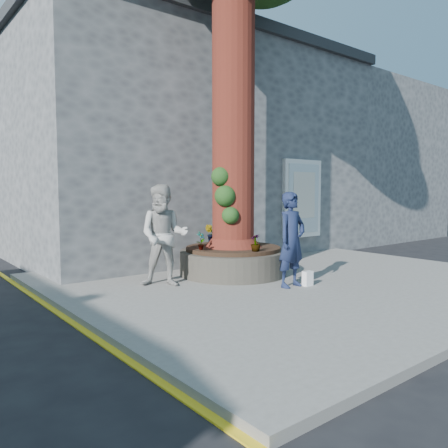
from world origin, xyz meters
TOP-DOWN VIEW (x-y plane):
  - ground at (0.00, 0.00)m, footprint 120.00×120.00m
  - pavement at (1.50, 1.00)m, footprint 9.00×8.00m
  - yellow_line at (-3.05, 1.00)m, footprint 0.10×30.00m
  - stone_shop at (2.50, 7.20)m, footprint 10.30×8.30m
  - neighbour_shop at (10.50, 7.20)m, footprint 6.00×8.00m
  - planter at (0.80, 2.00)m, footprint 2.30×2.30m
  - man at (0.87, 0.36)m, footprint 0.68×0.47m
  - woman at (-0.98, 1.91)m, footprint 1.19×1.16m
  - shopping_bag at (1.16, 0.21)m, footprint 0.20×0.12m
  - plant_a at (-0.05, 2.01)m, footprint 0.23×0.18m
  - plant_b at (0.82, 2.85)m, footprint 0.33×0.32m
  - plant_c at (0.68, 1.15)m, footprint 0.20×0.20m
  - plant_d at (1.65, 2.75)m, footprint 0.39×0.40m

SIDE VIEW (x-z plane):
  - ground at x=0.00m, z-range 0.00..0.00m
  - yellow_line at x=-3.05m, z-range 0.00..0.01m
  - pavement at x=1.50m, z-range 0.00..0.12m
  - shopping_bag at x=1.16m, z-range 0.12..0.40m
  - planter at x=0.80m, z-range 0.11..0.71m
  - plant_d at x=1.65m, z-range 0.72..1.06m
  - plant_c at x=0.68m, z-range 0.72..1.07m
  - plant_a at x=-0.05m, z-range 0.72..1.10m
  - plant_b at x=0.82m, z-range 0.72..1.15m
  - man at x=0.87m, z-range 0.12..1.91m
  - woman at x=-0.98m, z-range 0.12..2.05m
  - neighbour_shop at x=10.50m, z-range 0.00..6.00m
  - stone_shop at x=2.50m, z-range 0.01..6.31m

